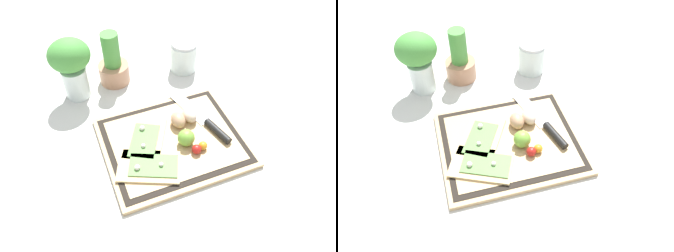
{
  "view_description": "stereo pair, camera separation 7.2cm",
  "coord_description": "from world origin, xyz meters",
  "views": [
    {
      "loc": [
        -0.24,
        -0.56,
        0.76
      ],
      "look_at": [
        0.0,
        0.04,
        0.03
      ],
      "focal_mm": 35.0,
      "sensor_mm": 36.0,
      "label": 1
    },
    {
      "loc": [
        -0.17,
        -0.59,
        0.76
      ],
      "look_at": [
        0.0,
        0.04,
        0.03
      ],
      "focal_mm": 35.0,
      "sensor_mm": 36.0,
      "label": 2
    }
  ],
  "objects": [
    {
      "name": "sauce_jar",
      "position": [
        0.17,
        0.32,
        0.05
      ],
      "size": [
        0.1,
        0.1,
        0.11
      ],
      "color": "silver",
      "rests_on": "ground_plane"
    },
    {
      "name": "herb_pot",
      "position": [
        -0.08,
        0.34,
        0.07
      ],
      "size": [
        0.11,
        0.11,
        0.19
      ],
      "color": "#AD7A5B",
      "rests_on": "ground_plane"
    },
    {
      "name": "egg_brown",
      "position": [
        0.04,
        0.05,
        0.04
      ],
      "size": [
        0.04,
        0.06,
        0.04
      ],
      "primitive_type": "ellipsoid",
      "color": "tan",
      "rests_on": "cutting_board"
    },
    {
      "name": "lime",
      "position": [
        0.03,
        -0.02,
        0.04
      ],
      "size": [
        0.05,
        0.05,
        0.05
      ],
      "primitive_type": "sphere",
      "color": "#70A838",
      "rests_on": "cutting_board"
    },
    {
      "name": "cherry_tomato_yellow",
      "position": [
        0.07,
        -0.06,
        0.03
      ],
      "size": [
        0.03,
        0.03,
        0.03
      ],
      "primitive_type": "sphere",
      "color": "orange",
      "rests_on": "cutting_board"
    },
    {
      "name": "cutting_board",
      "position": [
        0.0,
        0.0,
        0.01
      ],
      "size": [
        0.41,
        0.34,
        0.02
      ],
      "color": "tan",
      "rests_on": "ground_plane"
    },
    {
      "name": "knife",
      "position": [
        0.12,
        0.02,
        0.03
      ],
      "size": [
        0.1,
        0.28,
        0.02
      ],
      "color": "silver",
      "rests_on": "cutting_board"
    },
    {
      "name": "cherry_tomato_red",
      "position": [
        0.04,
        -0.07,
        0.03
      ],
      "size": [
        0.03,
        0.03,
        0.03
      ],
      "primitive_type": "sphere",
      "color": "red",
      "rests_on": "cutting_board"
    },
    {
      "name": "ground_plane",
      "position": [
        0.0,
        0.0,
        0.0
      ],
      "size": [
        6.0,
        6.0,
        0.0
      ],
      "primitive_type": "plane",
      "color": "silver"
    },
    {
      "name": "pizza_slice_near",
      "position": [
        -0.1,
        -0.07,
        0.02
      ],
      "size": [
        0.2,
        0.17,
        0.02
      ],
      "color": "#DBBC7F",
      "rests_on": "cutting_board"
    },
    {
      "name": "herb_glass",
      "position": [
        -0.22,
        0.32,
        0.13
      ],
      "size": [
        0.13,
        0.12,
        0.21
      ],
      "color": "silver",
      "rests_on": "ground_plane"
    },
    {
      "name": "egg_pink",
      "position": [
        0.08,
        0.06,
        0.04
      ],
      "size": [
        0.04,
        0.06,
        0.04
      ],
      "primitive_type": "ellipsoid",
      "color": "beige",
      "rests_on": "cutting_board"
    },
    {
      "name": "pizza_slice_far",
      "position": [
        -0.08,
        0.03,
        0.02
      ],
      "size": [
        0.17,
        0.19,
        0.02
      ],
      "color": "#DBBC7F",
      "rests_on": "cutting_board"
    }
  ]
}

